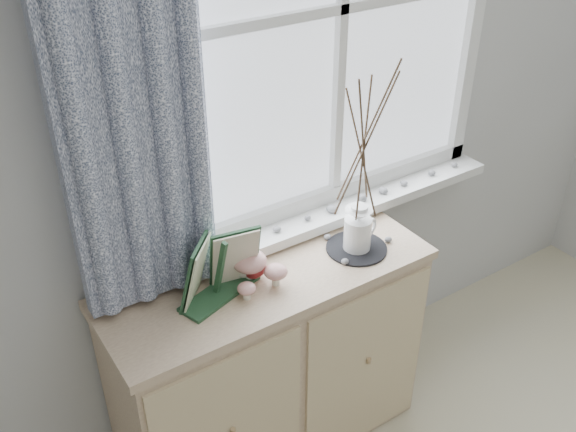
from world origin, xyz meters
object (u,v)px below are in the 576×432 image
object	(u,v)px
sideboard	(271,363)
twig_pitcher	(364,142)
toadstool_cluster	(255,267)
botanical_book	(222,270)

from	to	relation	value
sideboard	twig_pitcher	bearing A→B (deg)	-7.46
toadstool_cluster	twig_pitcher	xyz separation A→B (m)	(0.41, -0.04, 0.37)
twig_pitcher	botanical_book	bearing A→B (deg)	165.72
botanical_book	toadstool_cluster	distance (m)	0.14
botanical_book	twig_pitcher	distance (m)	0.63
botanical_book	toadstool_cluster	bearing A→B (deg)	-9.71
sideboard	toadstool_cluster	size ratio (longest dim) A/B	6.24
botanical_book	twig_pitcher	bearing A→B (deg)	-19.73
sideboard	botanical_book	size ratio (longest dim) A/B	3.47
botanical_book	toadstool_cluster	size ratio (longest dim) A/B	1.80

